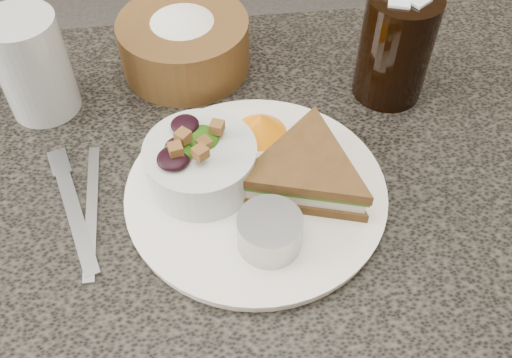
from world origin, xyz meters
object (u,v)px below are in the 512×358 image
at_px(dinner_plate, 256,192).
at_px(bread_basket, 184,36).
at_px(dining_table, 245,338).
at_px(dressing_ramekin, 270,232).
at_px(salad_bowl, 200,158).
at_px(water_glass, 33,66).
at_px(sandwich, 306,172).
at_px(cola_glass, 396,43).

xyz_separation_m(dinner_plate, bread_basket, (-0.07, 0.24, 0.04)).
xyz_separation_m(dining_table, dressing_ramekin, (0.02, -0.07, 0.41)).
bearing_deg(salad_bowl, dressing_ramekin, -56.13).
bearing_deg(bread_basket, water_glass, -161.88).
height_order(dining_table, sandwich, sandwich).
relative_size(dinner_plate, sandwich, 1.73).
bearing_deg(cola_glass, dinner_plate, -140.90).
relative_size(sandwich, dressing_ramekin, 2.50).
distance_m(sandwich, dressing_ramekin, 0.09).
relative_size(dining_table, sandwich, 5.98).
distance_m(salad_bowl, dressing_ramekin, 0.12).
bearing_deg(dinner_plate, water_glass, 144.26).
distance_m(sandwich, water_glass, 0.36).
xyz_separation_m(sandwich, bread_basket, (-0.12, 0.24, 0.01)).
relative_size(cola_glass, water_glass, 1.16).
bearing_deg(cola_glass, bread_basket, 162.26).
bearing_deg(dining_table, dinner_plate, 1.83).
relative_size(dressing_ramekin, bread_basket, 0.38).
distance_m(bread_basket, water_glass, 0.19).
relative_size(dining_table, bread_basket, 5.74).
distance_m(dining_table, sandwich, 0.42).
distance_m(dinner_plate, water_glass, 0.32).
relative_size(sandwich, water_glass, 1.27).
height_order(dining_table, dressing_ramekin, dressing_ramekin).
bearing_deg(sandwich, cola_glass, 65.32).
bearing_deg(sandwich, dining_table, -163.91).
bearing_deg(bread_basket, salad_bowl, -87.55).
bearing_deg(salad_bowl, water_glass, 140.42).
relative_size(dinner_plate, salad_bowl, 2.34).
bearing_deg(dressing_ramekin, dinner_plate, 93.93).
relative_size(dining_table, salad_bowl, 8.08).
relative_size(dinner_plate, bread_basket, 1.66).
bearing_deg(bread_basket, dinner_plate, -74.30).
relative_size(dinner_plate, water_glass, 2.19).
height_order(sandwich, water_glass, water_glass).
xyz_separation_m(dining_table, salad_bowl, (-0.04, 0.02, 0.42)).
height_order(salad_bowl, water_glass, water_glass).
height_order(salad_bowl, bread_basket, bread_basket).
xyz_separation_m(sandwich, cola_glass, (0.14, 0.16, 0.04)).
relative_size(bread_basket, cola_glass, 1.14).
distance_m(salad_bowl, bread_basket, 0.22).
height_order(sandwich, salad_bowl, salad_bowl).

